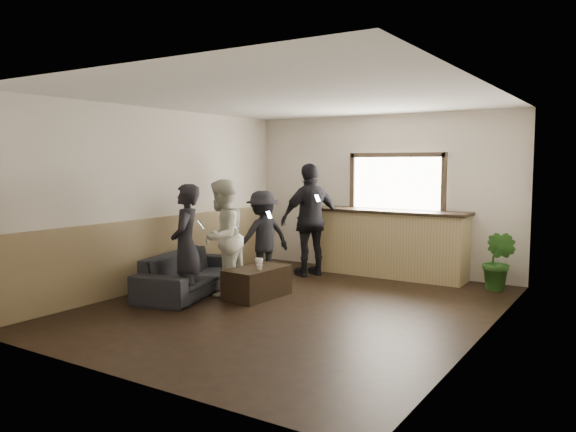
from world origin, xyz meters
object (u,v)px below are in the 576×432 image
Objects in this scene: potted_plant at (499,261)px; cup_b at (260,267)px; person_c at (263,236)px; person_d at (311,220)px; cup_a at (259,261)px; person_b at (222,237)px; sofa at (190,273)px; bar_counter at (390,239)px; coffee_table at (257,282)px; person_a at (186,245)px.

cup_b is at bearing -138.27° from potted_plant.
person_d is (0.43, 0.84, 0.22)m from person_c.
cup_a reaches higher than cup_b.
person_c is at bearing -158.77° from potted_plant.
person_c reaches higher than cup_b.
sofa is at bearing -86.49° from person_b.
bar_counter is 3.50m from sofa.
person_c is (-1.60, -1.55, 0.11)m from bar_counter.
person_d is (-1.17, -0.71, 0.33)m from bar_counter.
coffee_table is at bearing -88.22° from sofa.
sofa is 1.19m from cup_b.
person_b reaches higher than potted_plant.
cup_a is at bearing 30.35° from person_d.
person_d is at bearing 90.97° from cup_a.
cup_a is at bearing 119.27° from coffee_table.
cup_b is at bearing -96.39° from sofa.
coffee_table is 0.85m from person_b.
person_b is at bearing -141.29° from cup_a.
coffee_table is 1.07× the size of potted_plant.
person_b is at bearing 179.50° from cup_b.
bar_counter reaches higher than coffee_table.
cup_b is at bearing 37.75° from person_d.
person_b is 1.14× the size of person_c.
bar_counter reaches higher than person_b.
person_d is (0.43, 2.67, 0.14)m from person_a.
potted_plant reaches higher than sofa.
person_a is 0.74m from person_b.
person_b reaches higher than person_a.
person_d is (-0.03, 1.59, 0.49)m from cup_a.
bar_counter is at bearing -50.34° from sofa.
person_d reaches higher than person_b.
potted_plant is 0.54× the size of person_b.
sofa is at bearing -150.74° from cup_a.
person_a is (0.45, -0.57, 0.53)m from sofa.
person_c is 0.77× the size of person_d.
person_a is 0.86× the size of person_d.
potted_plant is (3.90, 2.60, 0.16)m from sofa.
sofa reaches higher than cup_b.
person_c is at bearing 123.00° from cup_b.
potted_plant is (1.85, -0.21, -0.18)m from bar_counter.
cup_b is 0.05× the size of person_d.
bar_counter is 1.62× the size of person_a.
person_b reaches higher than person_c.
bar_counter is at bearing 150.61° from person_d.
sofa is 22.79× the size of cup_b.
sofa is at bearing -146.31° from potted_plant.
person_b is at bearing 27.21° from person_c.
cup_a is at bearing 126.66° from cup_b.
bar_counter is at bearing 133.71° from person_b.
cup_b is 2.02m from person_d.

